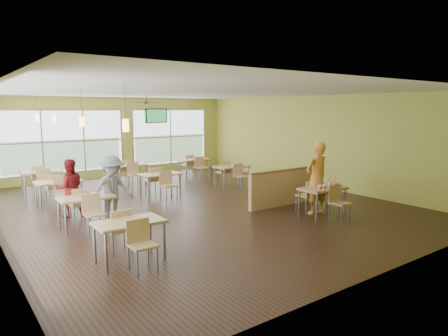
{
  "coord_description": "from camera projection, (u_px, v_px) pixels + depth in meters",
  "views": [
    {
      "loc": [
        -5.88,
        -9.59,
        2.73
      ],
      "look_at": [
        0.43,
        -0.89,
        1.14
      ],
      "focal_mm": 32.0,
      "sensor_mm": 36.0,
      "label": 1
    }
  ],
  "objects": [
    {
      "name": "patron_maroon",
      "position": [
        70.0,
        188.0,
        10.11
      ],
      "size": [
        0.78,
        0.63,
        1.49
      ],
      "primitive_type": "imported",
      "rotation": [
        0.0,
        0.0,
        3.04
      ],
      "color": "maroon",
      "rests_on": "floor"
    },
    {
      "name": "window_bays",
      "position": [
        67.0,
        150.0,
        12.2
      ],
      "size": [
        9.24,
        10.24,
        2.38
      ],
      "color": "white",
      "rests_on": "room"
    },
    {
      "name": "main_table",
      "position": [
        323.0,
        192.0,
        10.16
      ],
      "size": [
        1.22,
        1.52,
        0.87
      ],
      "color": "tan",
      "rests_on": "floor"
    },
    {
      "name": "ceiling_fan",
      "position": [
        146.0,
        103.0,
        13.46
      ],
      "size": [
        1.25,
        1.25,
        0.29
      ],
      "color": "#2D2119",
      "rests_on": "ceiling"
    },
    {
      "name": "wrapper_left",
      "position": [
        317.0,
        191.0,
        9.58
      ],
      "size": [
        0.19,
        0.18,
        0.04
      ],
      "primitive_type": "ellipsoid",
      "rotation": [
        0.0,
        0.0,
        -0.26
      ],
      "color": "#9A7F4A",
      "rests_on": "main_table"
    },
    {
      "name": "pendant_lights",
      "position": [
        68.0,
        120.0,
        9.81
      ],
      "size": [
        0.11,
        7.31,
        0.86
      ],
      "color": "#2D2119",
      "rests_on": "ceiling"
    },
    {
      "name": "half_wall_divider",
      "position": [
        282.0,
        187.0,
        11.34
      ],
      "size": [
        2.4,
        0.14,
        1.04
      ],
      "color": "tan",
      "rests_on": "floor"
    },
    {
      "name": "wrapper_mid",
      "position": [
        320.0,
        185.0,
        10.28
      ],
      "size": [
        0.26,
        0.24,
        0.06
      ],
      "primitive_type": "ellipsoid",
      "rotation": [
        0.0,
        0.0,
        -0.18
      ],
      "color": "#9A7F4A",
      "rests_on": "main_table"
    },
    {
      "name": "dining_tables",
      "position": [
        135.0,
        179.0,
        12.16
      ],
      "size": [
        6.92,
        8.72,
        0.87
      ],
      "color": "tan",
      "rests_on": "floor"
    },
    {
      "name": "room",
      "position": [
        193.0,
        149.0,
        11.26
      ],
      "size": [
        12.0,
        12.04,
        3.2
      ],
      "color": "black",
      "rests_on": "ground"
    },
    {
      "name": "wrapper_right",
      "position": [
        336.0,
        188.0,
        10.04
      ],
      "size": [
        0.15,
        0.14,
        0.03
      ],
      "primitive_type": "ellipsoid",
      "rotation": [
        0.0,
        0.0,
        -0.21
      ],
      "color": "#9A7F4A",
      "rests_on": "main_table"
    },
    {
      "name": "ketchup_cup",
      "position": [
        340.0,
        186.0,
        10.35
      ],
      "size": [
        0.06,
        0.06,
        0.03
      ],
      "primitive_type": "cylinder",
      "color": "maroon",
      "rests_on": "main_table"
    },
    {
      "name": "cup_blue",
      "position": [
        320.0,
        188.0,
        9.71
      ],
      "size": [
        0.11,
        0.11,
        0.38
      ],
      "color": "white",
      "rests_on": "main_table"
    },
    {
      "name": "cup_red_far",
      "position": [
        334.0,
        185.0,
        10.18
      ],
      "size": [
        0.09,
        0.09,
        0.33
      ],
      "color": "white",
      "rests_on": "main_table"
    },
    {
      "name": "man_plaid",
      "position": [
        317.0,
        178.0,
        10.37
      ],
      "size": [
        0.7,
        0.47,
        1.9
      ],
      "primitive_type": "imported",
      "rotation": [
        0.0,
        0.0,
        3.12
      ],
      "color": "#E15419",
      "rests_on": "floor"
    },
    {
      "name": "cup_yellow",
      "position": [
        325.0,
        187.0,
        9.82
      ],
      "size": [
        0.1,
        0.1,
        0.37
      ],
      "color": "white",
      "rests_on": "main_table"
    },
    {
      "name": "food_basket",
      "position": [
        334.0,
        184.0,
        10.47
      ],
      "size": [
        0.25,
        0.25,
        0.06
      ],
      "color": "black",
      "rests_on": "main_table"
    },
    {
      "name": "patron_grey",
      "position": [
        112.0,
        189.0,
        9.56
      ],
      "size": [
        1.15,
        0.79,
        1.64
      ],
      "primitive_type": "imported",
      "rotation": [
        0.0,
        0.0,
        0.18
      ],
      "color": "slate",
      "rests_on": "floor"
    },
    {
      "name": "tv_backwall",
      "position": [
        156.0,
        116.0,
        16.9
      ],
      "size": [
        1.0,
        0.07,
        0.6
      ],
      "color": "black",
      "rests_on": "wall_back"
    },
    {
      "name": "cup_red_near",
      "position": [
        330.0,
        185.0,
        10.07
      ],
      "size": [
        0.09,
        0.09,
        0.34
      ],
      "color": "white",
      "rests_on": "main_table"
    }
  ]
}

